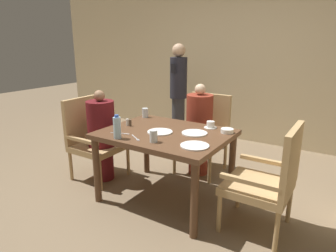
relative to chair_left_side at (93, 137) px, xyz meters
name	(u,v)px	position (x,y,z in m)	size (l,w,h in m)	color
ground_plane	(166,198)	(1.05, 0.00, -0.50)	(16.00, 16.00, 0.00)	#7A664C
wall_back	(247,55)	(1.05, 2.38, 0.90)	(8.00, 0.06, 2.80)	#C6B289
dining_table	(165,141)	(1.05, 0.00, 0.15)	(1.25, 0.97, 0.74)	brown
chair_left_side	(93,137)	(0.00, 0.00, 0.00)	(0.55, 0.55, 0.97)	tan
diner_in_left_chair	(102,135)	(0.15, 0.00, 0.05)	(0.32, 0.32, 1.09)	#5B1419
chair_far_side	(204,132)	(1.05, 0.91, 0.00)	(0.55, 0.55, 0.97)	tan
diner_in_far_chair	(199,129)	(1.05, 0.76, 0.08)	(0.32, 0.32, 1.14)	maroon
chair_right_side	(269,178)	(2.10, 0.00, 0.00)	(0.55, 0.55, 0.97)	tan
standing_host	(178,91)	(0.22, 1.66, 0.35)	(0.27, 0.31, 1.58)	#2D2D33
plate_main_left	(195,133)	(1.32, 0.11, 0.24)	(0.25, 0.25, 0.01)	white
plate_main_right	(195,146)	(1.50, -0.22, 0.24)	(0.25, 0.25, 0.01)	white
plate_dessert_center	(160,132)	(1.01, -0.04, 0.24)	(0.25, 0.25, 0.01)	white
teacup_with_saucer	(211,125)	(1.37, 0.37, 0.27)	(0.13, 0.13, 0.07)	white
bowl_small	(227,131)	(1.58, 0.31, 0.26)	(0.13, 0.13, 0.04)	white
water_bottle	(117,128)	(0.78, -0.41, 0.34)	(0.07, 0.07, 0.23)	#A3C6DB
glass_tall_near	(154,136)	(1.13, -0.32, 0.29)	(0.07, 0.07, 0.11)	silver
glass_tall_mid	(145,113)	(0.52, 0.37, 0.29)	(0.07, 0.07, 0.11)	silver
salt_shaker	(127,122)	(0.58, -0.02, 0.27)	(0.03, 0.03, 0.07)	white
pepper_shaker	(130,123)	(0.62, -0.02, 0.27)	(0.03, 0.03, 0.07)	#4C3D2D
fork_beside_plate	(136,138)	(0.93, -0.32, 0.24)	(0.17, 0.11, 0.00)	silver
knife_beside_plate	(121,133)	(0.71, -0.29, 0.24)	(0.19, 0.07, 0.00)	silver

